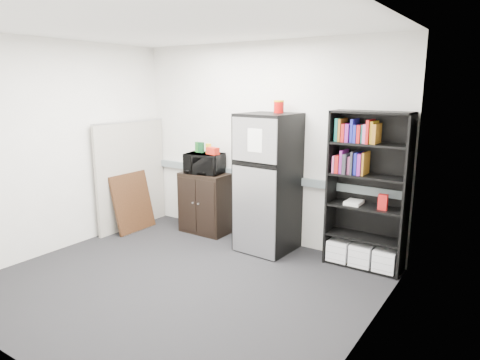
% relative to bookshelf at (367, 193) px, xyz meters
% --- Properties ---
extents(floor, '(4.00, 4.00, 0.00)m').
position_rel_bookshelf_xyz_m(floor, '(-1.53, -1.57, -0.91)').
color(floor, black).
rests_on(floor, ground).
extents(wall_back, '(4.00, 0.02, 2.70)m').
position_rel_bookshelf_xyz_m(wall_back, '(-1.53, 0.18, 0.44)').
color(wall_back, silver).
rests_on(wall_back, floor).
extents(wall_right, '(0.02, 3.50, 2.70)m').
position_rel_bookshelf_xyz_m(wall_right, '(0.47, -1.57, 0.44)').
color(wall_right, silver).
rests_on(wall_right, floor).
extents(wall_left, '(0.02, 3.50, 2.70)m').
position_rel_bookshelf_xyz_m(wall_left, '(-3.53, -1.57, 0.44)').
color(wall_left, silver).
rests_on(wall_left, floor).
extents(ceiling, '(4.00, 3.50, 0.02)m').
position_rel_bookshelf_xyz_m(ceiling, '(-1.53, -1.57, 1.79)').
color(ceiling, white).
rests_on(ceiling, wall_back).
extents(electrical_raceway, '(3.92, 0.05, 0.10)m').
position_rel_bookshelf_xyz_m(electrical_raceway, '(-1.53, 0.15, -0.01)').
color(electrical_raceway, gray).
rests_on(electrical_raceway, wall_back).
extents(wall_note, '(0.14, 0.00, 0.10)m').
position_rel_bookshelf_xyz_m(wall_note, '(-1.88, 0.18, 0.64)').
color(wall_note, white).
rests_on(wall_note, wall_back).
extents(bookshelf, '(0.90, 0.34, 1.85)m').
position_rel_bookshelf_xyz_m(bookshelf, '(0.00, 0.00, 0.00)').
color(bookshelf, black).
rests_on(bookshelf, floor).
extents(cubicle_partition, '(0.06, 1.30, 1.62)m').
position_rel_bookshelf_xyz_m(cubicle_partition, '(-3.43, -0.49, -0.10)').
color(cubicle_partition, '#ACA698').
rests_on(cubicle_partition, floor).
extents(cabinet, '(0.71, 0.47, 0.89)m').
position_rel_bookshelf_xyz_m(cabinet, '(-2.34, -0.06, -0.47)').
color(cabinet, black).
rests_on(cabinet, floor).
extents(microwave, '(0.59, 0.45, 0.29)m').
position_rel_bookshelf_xyz_m(microwave, '(-2.34, -0.08, 0.12)').
color(microwave, black).
rests_on(microwave, cabinet).
extents(snack_box_a, '(0.08, 0.07, 0.15)m').
position_rel_bookshelf_xyz_m(snack_box_a, '(-2.49, -0.05, 0.34)').
color(snack_box_a, '#1A5C21').
rests_on(snack_box_a, microwave).
extents(snack_box_b, '(0.08, 0.06, 0.15)m').
position_rel_bookshelf_xyz_m(snack_box_b, '(-2.42, -0.05, 0.34)').
color(snack_box_b, '#0C3719').
rests_on(snack_box_b, microwave).
extents(snack_box_c, '(0.08, 0.07, 0.14)m').
position_rel_bookshelf_xyz_m(snack_box_c, '(-2.29, -0.05, 0.34)').
color(snack_box_c, yellow).
rests_on(snack_box_c, microwave).
extents(snack_bag, '(0.20, 0.13, 0.10)m').
position_rel_bookshelf_xyz_m(snack_bag, '(-2.18, -0.10, 0.32)').
color(snack_bag, red).
rests_on(snack_bag, microwave).
extents(refrigerator, '(0.71, 0.73, 1.79)m').
position_rel_bookshelf_xyz_m(refrigerator, '(-1.25, -0.14, -0.02)').
color(refrigerator, black).
rests_on(refrigerator, floor).
extents(coffee_can, '(0.13, 0.13, 0.18)m').
position_rel_bookshelf_xyz_m(coffee_can, '(-1.18, -0.02, 0.97)').
color(coffee_can, '#AE0A08').
rests_on(coffee_can, refrigerator).
extents(framed_poster, '(0.23, 0.68, 0.86)m').
position_rel_bookshelf_xyz_m(framed_poster, '(-3.30, -0.61, -0.48)').
color(framed_poster, black).
rests_on(framed_poster, floor).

